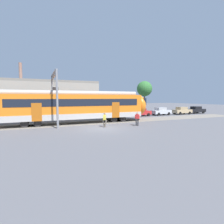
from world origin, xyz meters
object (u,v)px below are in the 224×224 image
object	(u,v)px
parked_car_red	(140,112)
parked_car_black	(196,110)
parked_car_tan	(182,111)
pedestrian_yellow	(105,119)
pedestrian_red	(137,118)
parked_car_silver	(161,111)

from	to	relation	value
parked_car_red	parked_car_black	xyz separation A→B (m)	(14.60, 0.31, 0.00)
parked_car_red	parked_car_tan	bearing A→B (deg)	-0.70
pedestrian_yellow	pedestrian_red	bearing A→B (deg)	-7.99
parked_car_silver	parked_car_black	distance (m)	9.76
parked_car_red	pedestrian_yellow	bearing A→B (deg)	-139.46
parked_car_tan	parked_car_silver	bearing A→B (deg)	177.41
pedestrian_yellow	parked_car_silver	distance (m)	17.78
parked_car_red	parked_car_silver	bearing A→B (deg)	1.32
pedestrian_yellow	parked_car_black	xyz separation A→B (m)	(25.06, 9.25, -0.18)
parked_car_black	parked_car_silver	bearing A→B (deg)	-178.83
parked_car_black	pedestrian_yellow	bearing A→B (deg)	-159.73
parked_car_tan	parked_car_black	bearing A→B (deg)	5.45
pedestrian_red	parked_car_tan	size ratio (longest dim) A/B	0.41
pedestrian_yellow	parked_car_black	distance (m)	26.71
parked_car_silver	parked_car_black	size ratio (longest dim) A/B	1.01
pedestrian_red	parked_car_black	xyz separation A→B (m)	(21.04, 9.82, -0.21)
pedestrian_yellow	parked_car_tan	distance (m)	22.32
parked_car_red	parked_car_silver	xyz separation A→B (m)	(4.85, 0.11, 0.00)
pedestrian_red	parked_car_red	size ratio (longest dim) A/B	0.41
parked_car_red	parked_car_black	distance (m)	14.61
parked_car_silver	parked_car_black	bearing A→B (deg)	1.17
pedestrian_red	parked_car_silver	world-z (taller)	pedestrian_red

